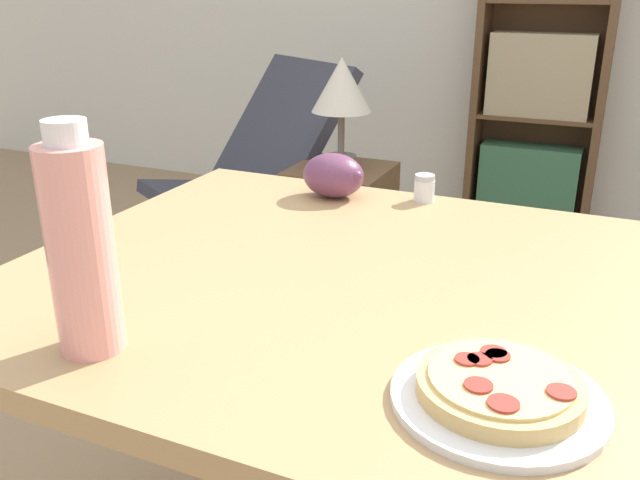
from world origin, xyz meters
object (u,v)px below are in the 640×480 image
(bookshelf, at_px, (541,70))
(lounge_chair_near, at_px, (247,213))
(salt_shaker, at_px, (424,188))
(drink_bottle, at_px, (81,247))
(table_lamp, at_px, (342,90))
(pizza_on_plate, at_px, (499,391))
(side_table, at_px, (340,240))
(grape_bunch, at_px, (334,175))

(bookshelf, bearing_deg, lounge_chair_near, -129.84)
(salt_shaker, bearing_deg, drink_bottle, -105.70)
(table_lamp, bearing_deg, salt_shaker, -58.18)
(pizza_on_plate, distance_m, bookshelf, 2.82)
(drink_bottle, bearing_deg, side_table, 101.73)
(grape_bunch, bearing_deg, drink_bottle, -92.28)
(grape_bunch, height_order, lounge_chair_near, lounge_chair_near)
(side_table, relative_size, table_lamp, 1.43)
(salt_shaker, xyz_separation_m, table_lamp, (-0.55, 0.88, 0.04))
(salt_shaker, bearing_deg, lounge_chair_near, 135.59)
(lounge_chair_near, relative_size, bookshelf, 0.58)
(drink_bottle, xyz_separation_m, side_table, (-0.34, 1.62, -0.62))
(drink_bottle, relative_size, salt_shaker, 5.08)
(lounge_chair_near, relative_size, table_lamp, 2.45)
(salt_shaker, bearing_deg, pizza_on_plate, -67.67)
(grape_bunch, distance_m, lounge_chair_near, 1.42)
(grape_bunch, height_order, drink_bottle, drink_bottle)
(table_lamp, bearing_deg, lounge_chair_near, 167.10)
(bookshelf, xyz_separation_m, side_table, (-0.51, -1.27, -0.51))
(table_lamp, bearing_deg, grape_bunch, -68.56)
(grape_bunch, relative_size, side_table, 0.24)
(pizza_on_plate, bearing_deg, lounge_chair_near, 127.83)
(drink_bottle, relative_size, table_lamp, 0.73)
(pizza_on_plate, distance_m, drink_bottle, 0.50)
(drink_bottle, height_order, table_lamp, drink_bottle)
(bookshelf, height_order, side_table, bookshelf)
(grape_bunch, relative_size, drink_bottle, 0.47)
(grape_bunch, bearing_deg, bookshelf, 86.21)
(salt_shaker, relative_size, lounge_chair_near, 0.06)
(pizza_on_plate, relative_size, salt_shaker, 4.15)
(grape_bunch, xyz_separation_m, salt_shaker, (0.18, 0.05, -0.02))
(pizza_on_plate, bearing_deg, drink_bottle, -169.99)
(side_table, bearing_deg, lounge_chair_near, 167.10)
(drink_bottle, bearing_deg, lounge_chair_near, 114.75)
(bookshelf, bearing_deg, side_table, -111.92)
(lounge_chair_near, relative_size, side_table, 1.71)
(pizza_on_plate, height_order, bookshelf, bookshelf)
(salt_shaker, xyz_separation_m, lounge_chair_near, (-1.01, 0.99, -0.50))
(grape_bunch, xyz_separation_m, lounge_chair_near, (-0.82, 1.03, -0.52))
(pizza_on_plate, xyz_separation_m, table_lamp, (-0.82, 1.54, 0.06))
(grape_bunch, distance_m, side_table, 1.13)
(grape_bunch, bearing_deg, lounge_chair_near, 128.58)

